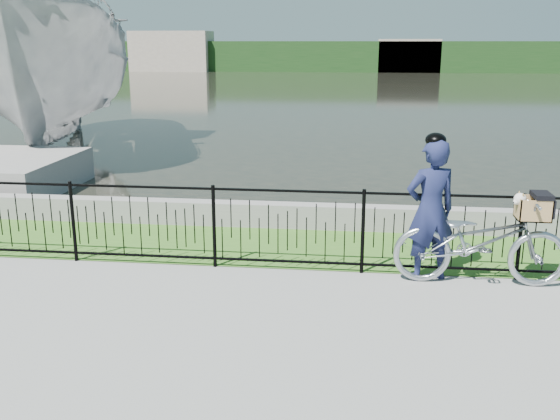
# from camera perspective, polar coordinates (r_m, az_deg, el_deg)

# --- Properties ---
(ground) EXTENTS (120.00, 120.00, 0.00)m
(ground) POSITION_cam_1_polar(r_m,az_deg,el_deg) (7.05, -0.74, -10.02)
(ground) COLOR gray
(ground) RESTS_ON ground
(grass_strip) EXTENTS (60.00, 2.00, 0.01)m
(grass_strip) POSITION_cam_1_polar(r_m,az_deg,el_deg) (9.45, 1.32, -3.31)
(grass_strip) COLOR #3B6A21
(grass_strip) RESTS_ON ground
(water) EXTENTS (120.00, 120.00, 0.00)m
(water) POSITION_cam_1_polar(r_m,az_deg,el_deg) (39.44, 5.64, 10.75)
(water) COLOR black
(water) RESTS_ON ground
(quay_wall) EXTENTS (60.00, 0.30, 0.40)m
(quay_wall) POSITION_cam_1_polar(r_m,az_deg,el_deg) (10.34, 1.86, -0.54)
(quay_wall) COLOR gray
(quay_wall) RESTS_ON ground
(fence) EXTENTS (14.00, 0.06, 1.15)m
(fence) POSITION_cam_1_polar(r_m,az_deg,el_deg) (8.33, 0.68, -1.76)
(fence) COLOR black
(fence) RESTS_ON ground
(far_treeline) EXTENTS (120.00, 6.00, 3.00)m
(far_treeline) POSITION_cam_1_polar(r_m,az_deg,el_deg) (66.34, 6.24, 13.80)
(far_treeline) COLOR #1B3B16
(far_treeline) RESTS_ON ground
(far_building_left) EXTENTS (8.00, 4.00, 4.00)m
(far_building_left) POSITION_cam_1_polar(r_m,az_deg,el_deg) (67.03, -9.84, 14.12)
(far_building_left) COLOR #A19281
(far_building_left) RESTS_ON ground
(far_building_right) EXTENTS (6.00, 3.00, 3.20)m
(far_building_right) POSITION_cam_1_polar(r_m,az_deg,el_deg) (65.04, 11.67, 13.65)
(far_building_right) COLOR #A19281
(far_building_right) RESTS_ON ground
(bicycle_rig) EXTENTS (2.15, 0.75, 1.23)m
(bicycle_rig) POSITION_cam_1_polar(r_m,az_deg,el_deg) (8.26, 17.90, -2.68)
(bicycle_rig) COLOR #A5ABB1
(bicycle_rig) RESTS_ON ground
(cyclist) EXTENTS (0.78, 0.64, 1.91)m
(cyclist) POSITION_cam_1_polar(r_m,az_deg,el_deg) (8.15, 13.59, 0.09)
(cyclist) COLOR #171C40
(cyclist) RESTS_ON ground
(boat_near) EXTENTS (7.31, 11.90, 6.11)m
(boat_near) POSITION_cam_1_polar(r_m,az_deg,el_deg) (18.88, -19.84, 12.01)
(boat_near) COLOR #B0B0B0
(boat_near) RESTS_ON water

